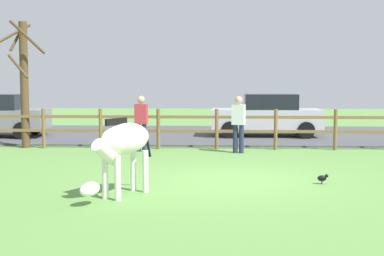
{
  "coord_description": "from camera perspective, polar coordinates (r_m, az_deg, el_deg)",
  "views": [
    {
      "loc": [
        -0.28,
        -10.79,
        2.03
      ],
      "look_at": [
        -0.87,
        1.1,
        0.99
      ],
      "focal_mm": 48.81,
      "sensor_mm": 36.0,
      "label": 1
    }
  ],
  "objects": [
    {
      "name": "ground_plane",
      "position": [
        10.99,
        4.25,
        -5.67
      ],
      "size": [
        60.0,
        60.0,
        0.0
      ],
      "primitive_type": "plane",
      "color": "#5B8C42"
    },
    {
      "name": "parking_asphalt",
      "position": [
        20.19,
        3.6,
        -0.72
      ],
      "size": [
        28.0,
        7.4,
        0.05
      ],
      "primitive_type": "cube",
      "color": "#47474C",
      "rests_on": "ground_plane"
    },
    {
      "name": "paddock_fence",
      "position": [
        15.85,
        2.72,
        0.17
      ],
      "size": [
        21.5,
        0.11,
        1.23
      ],
      "color": "brown",
      "rests_on": "ground_plane"
    },
    {
      "name": "bare_tree",
      "position": [
        16.99,
        -17.91,
        5.04
      ],
      "size": [
        1.63,
        1.63,
        3.93
      ],
      "color": "#513A23",
      "rests_on": "ground_plane"
    },
    {
      "name": "zebra",
      "position": [
        9.34,
        -7.6,
        -1.84
      ],
      "size": [
        1.15,
        1.76,
        1.41
      ],
      "color": "white",
      "rests_on": "ground_plane"
    },
    {
      "name": "crow_on_grass",
      "position": [
        10.79,
        14.08,
        -5.32
      ],
      "size": [
        0.22,
        0.1,
        0.2
      ],
      "color": "black",
      "rests_on": "ground_plane"
    },
    {
      "name": "parked_car_silver",
      "position": [
        19.5,
        8.2,
        1.45
      ],
      "size": [
        4.02,
        1.92,
        1.56
      ],
      "color": "#B7BABF",
      "rests_on": "parking_asphalt"
    },
    {
      "name": "visitor_left_of_tree",
      "position": [
        15.05,
        5.1,
        0.69
      ],
      "size": [
        0.41,
        0.31,
        1.64
      ],
      "color": "#232847",
      "rests_on": "ground_plane"
    },
    {
      "name": "visitor_right_of_tree",
      "position": [
        15.41,
        -5.57,
        0.79
      ],
      "size": [
        0.39,
        0.27,
        1.64
      ],
      "color": "#232847",
      "rests_on": "ground_plane"
    }
  ]
}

